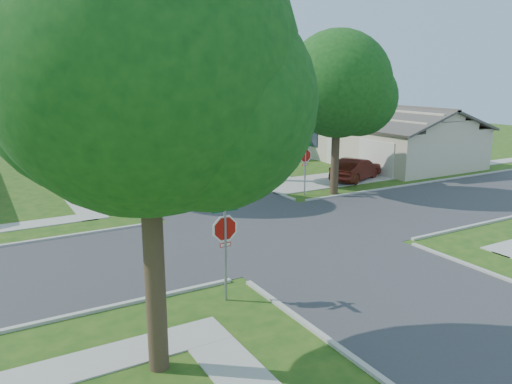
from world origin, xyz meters
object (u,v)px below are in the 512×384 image
object	(u,v)px
tree_e_far	(138,78)
tree_w_far	(38,84)
tree_e_mid	(187,76)
car_curb_east	(149,149)
stop_sign_sw	(225,233)
house_ne_far	(259,122)
tree_w_near	(101,79)
tree_sw_corner	(148,78)
tree_e_near	(265,87)
tree_ne_corner	(338,89)
stop_sign_ne	(305,158)
car_curb_west	(49,130)
tree_w_mid	(60,72)
car_driveway	(356,169)
house_ne_near	(380,141)

from	to	relation	value
tree_e_far	tree_w_far	distance (m)	9.42
tree_e_mid	car_curb_east	distance (m)	6.53
tree_w_far	stop_sign_sw	bearing A→B (deg)	-90.07
tree_w_far	house_ne_far	distance (m)	21.61
tree_w_near	tree_sw_corner	world-z (taller)	tree_sw_corner
tree_e_near	tree_ne_corner	bearing A→B (deg)	-71.47
tree_e_near	stop_sign_ne	bearing A→B (deg)	-90.68
tree_e_far	car_curb_west	size ratio (longest dim) A/B	2.14
tree_sw_corner	car_curb_west	size ratio (longest dim) A/B	2.34
tree_e_far	tree_e_mid	bearing A→B (deg)	-89.98
stop_sign_ne	tree_w_mid	bearing A→B (deg)	119.80
tree_e_far	car_curb_east	bearing A→B (deg)	-104.62
tree_e_mid	car_curb_east	world-z (taller)	tree_e_mid
tree_sw_corner	car_curb_east	xyz separation A→B (m)	(8.64, 27.37, -5.46)
tree_w_mid	tree_e_near	bearing A→B (deg)	-51.95
tree_e_near	tree_e_far	size ratio (longest dim) A/B	0.95
tree_w_near	house_ne_far	bearing A→B (deg)	44.09
stop_sign_sw	tree_w_mid	xyz separation A→B (m)	(0.06, 25.71, 4.46)
stop_sign_ne	car_driveway	size ratio (longest dim) A/B	0.71
tree_e_mid	car_curb_west	world-z (taller)	tree_e_mid
tree_ne_corner	tree_e_mid	bearing A→B (deg)	95.45
house_ne_far	tree_w_mid	bearing A→B (deg)	-158.83
car_curb_east	stop_sign_sw	bearing A→B (deg)	-99.79
tree_w_mid	car_curb_east	world-z (taller)	tree_w_mid
stop_sign_sw	tree_w_near	size ratio (longest dim) A/B	0.33
tree_e_mid	tree_w_far	xyz separation A→B (m)	(-9.41, 13.00, -0.75)
tree_e_mid	house_ne_far	distance (m)	14.58
stop_sign_sw	tree_e_far	bearing A→B (deg)	76.27
tree_ne_corner	house_ne_far	distance (m)	26.91
tree_w_mid	house_ne_far	world-z (taller)	tree_w_mid
tree_e_near	tree_sw_corner	bearing A→B (deg)	-127.30
car_curb_east	tree_w_near	bearing A→B (deg)	-113.75
stop_sign_sw	house_ne_near	distance (m)	25.98
stop_sign_ne	tree_e_far	bearing A→B (deg)	89.90
tree_e_mid	house_ne_near	bearing A→B (deg)	-41.70
tree_sw_corner	stop_sign_sw	bearing A→B (deg)	39.97
tree_e_near	tree_w_near	xyz separation A→B (m)	(-9.40, 0.00, 0.47)
tree_ne_corner	car_curb_east	world-z (taller)	tree_ne_corner
car_curb_west	tree_e_far	bearing A→B (deg)	133.31
tree_w_near	tree_w_mid	xyz separation A→B (m)	(0.00, 12.00, 0.37)
stop_sign_sw	tree_e_far	size ratio (longest dim) A/B	0.34
tree_e_mid	tree_w_mid	xyz separation A→B (m)	(-9.40, 0.00, 0.24)
stop_sign_ne	tree_w_mid	distance (m)	19.31
tree_e_far	car_curb_east	size ratio (longest dim) A/B	1.84
house_ne_far	car_driveway	distance (m)	23.47
tree_w_near	tree_sw_corner	size ratio (longest dim) A/B	0.94
tree_w_mid	tree_sw_corner	world-z (taller)	tree_w_mid
tree_ne_corner	house_ne_far	size ratio (longest dim) A/B	0.64
tree_w_near	car_curb_east	distance (m)	13.84
tree_e_far	tree_w_mid	bearing A→B (deg)	-125.85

